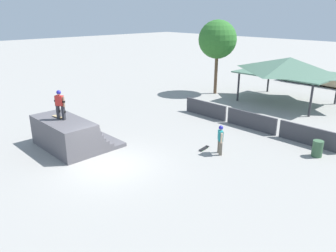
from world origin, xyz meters
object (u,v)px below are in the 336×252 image
Objects in this scene: bystander_walking at (220,137)px; tree_beside_pavilion at (218,40)px; skater_on_deck at (60,103)px; skateboard_on_deck at (58,117)px; skateboard_on_ground at (204,148)px; parked_car_black at (302,76)px; parked_car_tan at (331,81)px; trash_bin at (317,149)px.

bystander_walking is 14.04m from tree_beside_pavilion.
skateboard_on_deck is at bearing 153.12° from skater_on_deck.
parked_car_black reaches higher than skateboard_on_ground.
tree_beside_pavilion is (-2.26, 15.86, 2.21)m from skater_on_deck.
parked_car_tan is (-1.46, 21.01, 0.54)m from skateboard_on_ground.
bystander_walking is at bearing -75.39° from parked_car_tan.
skateboard_on_ground is (5.36, 5.33, -2.47)m from skater_on_deck.
tree_beside_pavilion is 14.76m from trash_bin.
trash_bin is at bearing -63.04° from parked_car_tan.
skater_on_deck is 1.99× the size of skateboard_on_ground.
skateboard_on_ground is 21.51m from parked_car_black.
trash_bin is at bearing -97.35° from bystander_walking.
skater_on_deck reaches higher than parked_car_black.
skater_on_deck is at bearing -138.63° from trash_bin.
bystander_walking is at bearing -73.04° from parked_car_black.
skateboard_on_ground is (5.75, 5.32, -1.63)m from skateboard_on_deck.
tree_beside_pavilion is (-7.63, 10.53, 4.68)m from skateboard_on_ground.
skater_on_deck reaches higher than skateboard_on_deck.
trash_bin is at bearing 32.33° from skateboard_on_deck.
skateboard_on_ground is 13.82m from tree_beside_pavilion.
tree_beside_pavilion is 1.43× the size of parked_car_tan.
trash_bin is (12.19, -7.12, -4.31)m from tree_beside_pavilion.
skateboard_on_deck reaches higher than skateboard_on_ground.
tree_beside_pavilion is at bearing 28.04° from skateboard_on_ground.
parked_car_tan is at bearing 72.82° from skateboard_on_deck.
tree_beside_pavilion is (-1.87, 15.86, 3.05)m from skateboard_on_deck.
skateboard_on_deck reaches higher than parked_car_tan.
skateboard_on_deck reaches higher than trash_bin.
bystander_walking is at bearing 31.03° from skateboard_on_deck.
trash_bin is 0.19× the size of parked_car_tan.
skateboard_on_ground is at bearing 34.85° from skateboard_on_deck.
skateboard_on_ground is 0.18× the size of parked_car_tan.
parked_car_black and parked_car_tan have the same top height.
parked_car_black is (-5.45, 20.93, -0.31)m from bystander_walking.
parked_car_tan is at bearing -3.88° from skateboard_on_ground.
skateboard_on_deck is (-0.39, 0.01, -0.84)m from skater_on_deck.
trash_bin is at bearing -30.28° from tree_beside_pavilion.
skateboard_on_deck is 0.97× the size of trash_bin.
parked_car_black is (0.86, 26.36, -1.93)m from skater_on_deck.
skateboard_on_deck is 16.26m from tree_beside_pavilion.
tree_beside_pavilion is 1.41× the size of parked_car_black.
tree_beside_pavilion reaches higher than skater_on_deck.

